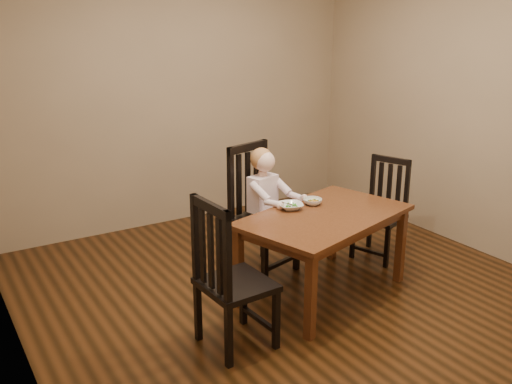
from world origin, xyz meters
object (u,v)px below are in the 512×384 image
dining_table (324,224)px  chair_left (229,278)px  toddler (264,197)px  bowl_veg (313,202)px  chair_child (260,211)px  bowl_peas (291,206)px  chair_right (382,210)px

dining_table → chair_left: bearing=-164.2°
toddler → bowl_veg: toddler is taller
chair_child → bowl_peas: bearing=78.1°
chair_child → bowl_peas: (0.02, -0.42, 0.17)m
chair_child → chair_right: bearing=147.5°
bowl_veg → chair_left: bearing=-154.0°
dining_table → bowl_peas: size_ratio=7.86×
chair_left → bowl_peas: size_ratio=5.46×
toddler → dining_table: bearing=90.2°
chair_left → bowl_peas: chair_left is taller
chair_left → bowl_veg: chair_left is taller
dining_table → bowl_veg: bowl_veg is taller
chair_right → bowl_peas: bearing=74.9°
chair_child → bowl_peas: chair_child is taller
toddler → bowl_veg: size_ratio=3.63×
toddler → bowl_peas: toddler is taller
dining_table → chair_left: (-1.00, -0.28, -0.09)m
bowl_peas → bowl_veg: bowl_veg is taller
chair_left → chair_right: bearing=104.1°
chair_right → dining_table: bearing=89.6°
chair_right → bowl_peas: size_ratio=4.75×
chair_left → bowl_peas: (0.85, 0.52, 0.19)m
chair_child → bowl_peas: 0.46m
toddler → bowl_veg: (0.22, -0.37, 0.03)m
dining_table → chair_child: chair_child is taller
chair_right → bowl_peas: chair_right is taller
chair_left → toddler: bearing=133.5°
chair_left → bowl_veg: bearing=112.8°
dining_table → chair_child: 0.69m
dining_table → chair_right: (0.92, 0.32, -0.16)m
chair_left → bowl_peas: 1.01m
bowl_veg → bowl_peas: bearing=179.9°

